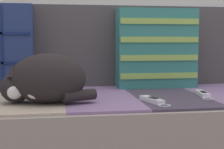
{
  "coord_description": "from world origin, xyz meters",
  "views": [
    {
      "loc": [
        -0.34,
        -1.43,
        0.65
      ],
      "look_at": [
        -0.1,
        0.06,
        0.5
      ],
      "focal_mm": 55.0,
      "sensor_mm": 36.0,
      "label": 1
    }
  ],
  "objects_px": {
    "game_remote_near": "(203,94)",
    "throw_pillow_striped": "(156,48)",
    "couch": "(130,135)",
    "game_remote_far": "(153,100)",
    "sleeping_cat": "(43,80)"
  },
  "relations": [
    {
      "from": "game_remote_near",
      "to": "throw_pillow_striped",
      "type": "bearing_deg",
      "value": 111.81
    },
    {
      "from": "couch",
      "to": "game_remote_far",
      "type": "height_order",
      "value": "game_remote_far"
    },
    {
      "from": "couch",
      "to": "sleeping_cat",
      "type": "relative_size",
      "value": 5.19
    },
    {
      "from": "throw_pillow_striped",
      "to": "game_remote_near",
      "type": "bearing_deg",
      "value": -68.19
    },
    {
      "from": "sleeping_cat",
      "to": "game_remote_near",
      "type": "height_order",
      "value": "sleeping_cat"
    },
    {
      "from": "game_remote_near",
      "to": "sleeping_cat",
      "type": "bearing_deg",
      "value": -174.77
    },
    {
      "from": "throw_pillow_striped",
      "to": "sleeping_cat",
      "type": "relative_size",
      "value": 1.1
    },
    {
      "from": "sleeping_cat",
      "to": "game_remote_far",
      "type": "xyz_separation_m",
      "value": [
        0.44,
        -0.06,
        -0.08
      ]
    },
    {
      "from": "sleeping_cat",
      "to": "game_remote_far",
      "type": "relative_size",
      "value": 1.97
    },
    {
      "from": "couch",
      "to": "game_remote_near",
      "type": "distance_m",
      "value": 0.39
    },
    {
      "from": "sleeping_cat",
      "to": "game_remote_far",
      "type": "bearing_deg",
      "value": -7.2
    },
    {
      "from": "sleeping_cat",
      "to": "game_remote_near",
      "type": "relative_size",
      "value": 1.94
    },
    {
      "from": "game_remote_far",
      "to": "couch",
      "type": "bearing_deg",
      "value": 100.2
    },
    {
      "from": "throw_pillow_striped",
      "to": "game_remote_near",
      "type": "relative_size",
      "value": 2.13
    },
    {
      "from": "game_remote_near",
      "to": "couch",
      "type": "bearing_deg",
      "value": 159.03
    }
  ]
}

